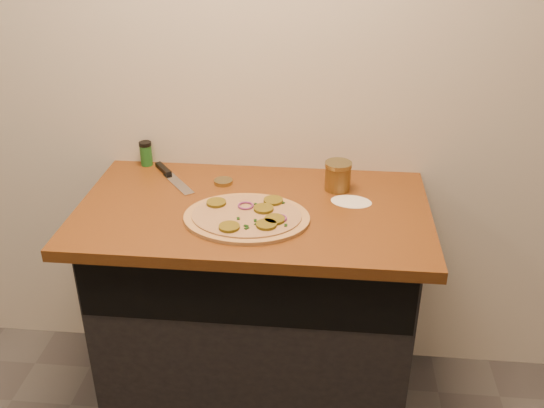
# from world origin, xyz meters

# --- Properties ---
(cabinet) EXTENTS (1.10, 0.60, 0.86)m
(cabinet) POSITION_xyz_m (0.00, 1.45, 0.43)
(cabinet) COLOR black
(cabinet) RESTS_ON ground
(countertop) EXTENTS (1.20, 0.70, 0.04)m
(countertop) POSITION_xyz_m (0.00, 1.42, 0.88)
(countertop) COLOR brown
(countertop) RESTS_ON cabinet
(pizza) EXTENTS (0.41, 0.41, 0.03)m
(pizza) POSITION_xyz_m (-0.01, 1.32, 0.91)
(pizza) COLOR tan
(pizza) RESTS_ON countertop
(chefs_knife) EXTENTS (0.20, 0.26, 0.02)m
(chefs_knife) POSITION_xyz_m (-0.34, 1.62, 0.91)
(chefs_knife) COLOR #B7BAC1
(chefs_knife) RESTS_ON countertop
(mason_jar_lid) EXTENTS (0.07, 0.07, 0.01)m
(mason_jar_lid) POSITION_xyz_m (-0.13, 1.58, 0.91)
(mason_jar_lid) COLOR #918754
(mason_jar_lid) RESTS_ON countertop
(salsa_jar) EXTENTS (0.10, 0.10, 0.10)m
(salsa_jar) POSITION_xyz_m (0.28, 1.58, 0.95)
(salsa_jar) COLOR maroon
(salsa_jar) RESTS_ON countertop
(spice_shaker) EXTENTS (0.05, 0.05, 0.10)m
(spice_shaker) POSITION_xyz_m (-0.46, 1.72, 0.95)
(spice_shaker) COLOR #1D5D22
(spice_shaker) RESTS_ON countertop
(flour_spill) EXTENTS (0.16, 0.16, 0.00)m
(flour_spill) POSITION_xyz_m (0.33, 1.48, 0.90)
(flour_spill) COLOR white
(flour_spill) RESTS_ON countertop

